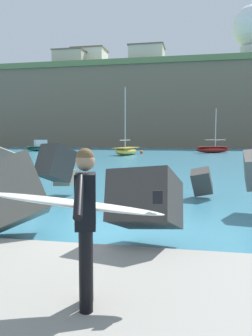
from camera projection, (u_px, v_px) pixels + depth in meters
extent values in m
plane|color=teal|center=(103.00, 230.00, 8.00)|extent=(400.00, 400.00, 0.00)
cube|color=gray|center=(14.00, 308.00, 4.08)|extent=(48.00, 4.40, 0.24)
cube|color=#3D3A38|center=(202.00, 181.00, 12.10)|extent=(0.81, 0.94, 1.05)
cube|color=#3D3A38|center=(146.00, 201.00, 6.58)|extent=(1.38, 1.77, 1.46)
cube|color=gray|center=(65.00, 178.00, 12.73)|extent=(0.78, 0.77, 0.58)
cube|color=slate|center=(13.00, 193.00, 7.25)|extent=(2.02, 1.84, 1.89)
cube|color=#3D3A38|center=(55.00, 163.00, 11.38)|extent=(1.37, 1.51, 1.35)
cube|color=gray|center=(3.00, 165.00, 12.09)|extent=(1.46, 1.28, 1.45)
cylinder|color=black|center=(86.00, 271.00, 3.72)|extent=(0.15, 0.15, 0.90)
cylinder|color=black|center=(87.00, 263.00, 3.96)|extent=(0.15, 0.15, 0.90)
cube|color=black|center=(86.00, 201.00, 3.78)|extent=(0.31, 0.43, 0.60)
sphere|color=#A87A5B|center=(85.00, 161.00, 3.74)|extent=(0.21, 0.21, 0.21)
sphere|color=brown|center=(85.00, 157.00, 3.74)|extent=(0.19, 0.19, 0.19)
cylinder|color=black|center=(79.00, 196.00, 3.39)|extent=(0.23, 0.53, 0.41)
cylinder|color=black|center=(86.00, 200.00, 4.03)|extent=(0.09, 0.09, 0.56)
ellipsoid|color=white|center=(78.00, 204.00, 4.10)|extent=(2.11, 0.91, 0.37)
cube|color=black|center=(158.00, 197.00, 4.16)|extent=(0.12, 0.05, 0.16)
ellipsoid|color=#1E6656|center=(44.00, 149.00, 54.83)|extent=(5.81, 5.46, 0.71)
cube|color=#164C41|center=(43.00, 147.00, 54.80)|extent=(5.34, 5.02, 0.10)
cube|color=silver|center=(41.00, 143.00, 54.52)|extent=(2.14, 2.09, 1.06)
cube|color=#334C5B|center=(41.00, 139.00, 54.47)|extent=(1.93, 1.88, 0.12)
ellipsoid|color=#EAC64C|center=(126.00, 151.00, 42.25)|extent=(2.67, 5.97, 0.91)
cube|color=#AF9539|center=(126.00, 148.00, 42.21)|extent=(2.45, 5.49, 0.10)
cylinder|color=silver|center=(125.00, 118.00, 41.49)|extent=(0.12, 0.12, 7.20)
cylinder|color=silver|center=(125.00, 140.00, 41.72)|extent=(0.64, 3.42, 0.08)
ellipsoid|color=maroon|center=(213.00, 150.00, 47.96)|extent=(5.20, 3.48, 0.89)
cube|color=maroon|center=(213.00, 147.00, 47.92)|extent=(4.79, 3.20, 0.10)
cylinder|color=silver|center=(216.00, 128.00, 47.77)|extent=(0.12, 0.12, 5.23)
cylinder|color=silver|center=(215.00, 140.00, 47.92)|extent=(2.77, 1.29, 0.08)
sphere|color=#E54C1E|center=(141.00, 152.00, 45.73)|extent=(0.44, 0.44, 0.44)
cube|color=#756651|center=(174.00, 111.00, 85.95)|extent=(101.51, 31.92, 17.21)
cube|color=#667F4C|center=(174.00, 74.00, 85.14)|extent=(103.54, 32.56, 1.20)
cylinder|color=silver|center=(252.00, 55.00, 75.50)|extent=(5.19, 5.19, 3.37)
cube|color=silver|center=(90.00, 62.00, 87.03)|extent=(7.94, 6.26, 5.52)
cube|color=#66564C|center=(90.00, 50.00, 86.78)|extent=(8.34, 6.57, 0.30)
cube|color=silver|center=(97.00, 69.00, 98.93)|extent=(4.43, 7.03, 6.39)
cube|color=#66564C|center=(97.00, 57.00, 98.64)|extent=(4.65, 7.38, 0.30)
cube|color=#B2ADA3|center=(70.00, 61.00, 83.39)|extent=(7.31, 5.58, 4.20)
cube|color=#66564C|center=(70.00, 52.00, 83.19)|extent=(7.67, 5.86, 0.30)
cube|color=beige|center=(147.00, 56.00, 77.55)|extent=(7.52, 5.71, 3.79)
cube|color=#66564C|center=(147.00, 47.00, 77.37)|extent=(7.90, 6.00, 0.30)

